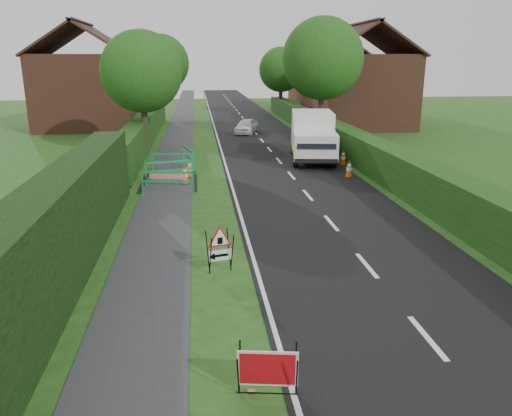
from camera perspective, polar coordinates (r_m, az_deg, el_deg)
ground at (r=11.75m, az=2.41°, el=-9.12°), size 120.00×120.00×0.00m
road_surface at (r=45.93m, az=-1.45°, el=10.19°), size 6.00×90.00×0.02m
footpath at (r=45.76m, az=-8.43°, el=9.99°), size 2.00×90.00×0.02m
hedge_west_near at (r=12.08m, az=-22.09°, el=-9.67°), size 1.10×18.00×2.50m
hedge_west_far at (r=33.01m, az=-12.46°, el=7.29°), size 1.00×24.00×1.80m
hedge_east at (r=28.17m, az=10.41°, el=5.87°), size 1.20×50.00×1.50m
house_west at (r=41.35m, az=-18.75°, el=12.66°), size 7.50×7.40×7.88m
house_east_a at (r=40.57m, az=11.86°, el=13.11°), size 7.50×7.40×7.88m
house_east_b at (r=54.27m, az=8.16°, el=14.07°), size 7.50×7.40×7.88m
tree_nw at (r=28.61m, az=-12.95°, el=14.93°), size 4.40×4.40×6.70m
tree_ne at (r=33.46m, az=7.63°, el=16.56°), size 5.20×5.20×7.79m
tree_fw at (r=44.55m, az=-10.87°, el=15.93°), size 4.80×4.80×7.24m
tree_fe at (r=49.14m, az=2.88°, el=15.52°), size 4.20×4.20×6.33m
red_rect_sign at (r=8.16m, az=1.33°, el=-18.00°), size 1.01×0.71×0.80m
triangle_sign at (r=12.30m, az=-4.29°, el=-4.33°), size 0.85×0.85×1.03m
works_van at (r=26.58m, az=6.50°, el=8.26°), size 2.94×5.66×2.46m
traffic_cone_0 at (r=22.87m, az=10.59°, el=4.41°), size 0.38×0.38×0.79m
traffic_cone_1 at (r=25.55m, az=9.93°, el=5.71°), size 0.38×0.38×0.79m
traffic_cone_2 at (r=26.73m, az=7.15°, el=6.30°), size 0.38×0.38×0.79m
traffic_cone_3 at (r=21.49m, az=-8.13°, el=3.76°), size 0.38×0.38×0.79m
traffic_cone_4 at (r=22.77m, az=-7.61°, el=4.50°), size 0.38×0.38×0.79m
ped_barrier_0 at (r=19.68m, az=-10.08°, el=3.20°), size 2.09×0.69×1.00m
ped_barrier_1 at (r=21.74m, az=-9.90°, el=4.47°), size 2.08×0.82×1.00m
ped_barrier_2 at (r=23.49m, az=-9.38°, el=5.38°), size 2.09×0.65×1.00m
ped_barrier_3 at (r=24.85m, az=-7.79°, el=6.06°), size 0.82×2.09×1.00m
redwhite_plank at (r=21.21m, az=-10.00°, el=2.41°), size 1.48×0.31×0.25m
litter_can at (r=8.47m, az=-0.55°, el=-20.37°), size 0.12×0.07×0.07m
hatchback_car at (r=36.34m, az=-1.10°, el=9.34°), size 2.22×3.35×1.06m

